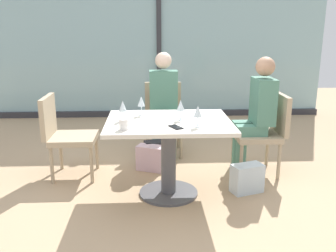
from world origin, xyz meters
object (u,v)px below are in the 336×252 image
(coffee_cup, at_px, (124,125))
(person_far_right, at_px, (257,110))
(wine_glass_2, at_px, (123,107))
(chair_far_right, at_px, (266,129))
(dining_table_main, at_px, (169,141))
(wine_glass_3, at_px, (141,102))
(wine_glass_0, at_px, (181,106))
(wine_glass_1, at_px, (198,112))
(cell_phone_on_table, at_px, (176,127))
(handbag_0, at_px, (158,153))
(chair_far_left, at_px, (64,131))
(chair_near_window, at_px, (163,113))
(handbag_2, at_px, (151,158))
(handbag_1, at_px, (247,178))
(person_near_window, at_px, (164,99))

(coffee_cup, bearing_deg, person_far_right, 30.34)
(wine_glass_2, distance_m, coffee_cup, 0.31)
(chair_far_right, distance_m, coffee_cup, 1.68)
(dining_table_main, height_order, wine_glass_3, wine_glass_3)
(wine_glass_0, height_order, wine_glass_1, same)
(cell_phone_on_table, bearing_deg, handbag_0, 70.72)
(wine_glass_3, height_order, cell_phone_on_table, wine_glass_3)
(chair_far_left, distance_m, wine_glass_0, 1.33)
(wine_glass_0, relative_size, cell_phone_on_table, 1.28)
(chair_near_window, xyz_separation_m, handbag_0, (-0.08, -0.47, -0.36))
(wine_glass_1, bearing_deg, handbag_2, 115.16)
(chair_near_window, relative_size, coffee_cup, 9.67)
(chair_far_left, xyz_separation_m, handbag_2, (0.90, 0.13, -0.36))
(wine_glass_3, xyz_separation_m, handbag_0, (0.17, 0.58, -0.72))
(chair_near_window, height_order, handbag_1, chair_near_window)
(chair_near_window, distance_m, handbag_2, 0.75)
(dining_table_main, relative_size, handbag_0, 3.78)
(wine_glass_1, bearing_deg, person_near_window, 99.67)
(coffee_cup, height_order, handbag_2, coffee_cup)
(person_near_window, relative_size, person_far_right, 1.00)
(chair_near_window, xyz_separation_m, handbag_1, (0.76, -1.26, -0.36))
(chair_near_window, bearing_deg, wine_glass_1, -81.02)
(person_near_window, xyz_separation_m, wine_glass_3, (-0.25, -0.93, 0.16))
(handbag_1, bearing_deg, handbag_2, 127.84)
(chair_far_left, relative_size, wine_glass_2, 4.70)
(chair_far_right, bearing_deg, wine_glass_2, -161.71)
(chair_near_window, height_order, wine_glass_3, wine_glass_3)
(chair_far_right, distance_m, wine_glass_0, 1.14)
(handbag_1, distance_m, handbag_2, 1.11)
(wine_glass_2, bearing_deg, wine_glass_1, -20.41)
(chair_near_window, height_order, wine_glass_1, wine_glass_1)
(chair_far_right, xyz_separation_m, person_far_right, (-0.11, -0.00, 0.20))
(cell_phone_on_table, relative_size, handbag_1, 0.48)
(wine_glass_3, distance_m, handbag_0, 0.94)
(person_far_right, height_order, handbag_0, person_far_right)
(person_near_window, relative_size, cell_phone_on_table, 8.75)
(chair_far_right, relative_size, person_near_window, 0.69)
(person_near_window, xyz_separation_m, handbag_0, (-0.08, -0.36, -0.56))
(wine_glass_2, bearing_deg, wine_glass_3, 52.32)
(chair_far_left, distance_m, wine_glass_3, 0.94)
(dining_table_main, bearing_deg, chair_far_right, 24.97)
(coffee_cup, bearing_deg, person_near_window, 74.95)
(person_near_window, distance_m, wine_glass_0, 1.16)
(chair_near_window, height_order, wine_glass_0, wine_glass_0)
(wine_glass_2, bearing_deg, handbag_2, 68.18)
(person_far_right, height_order, handbag_2, person_far_right)
(chair_far_right, height_order, chair_far_left, same)
(chair_near_window, relative_size, wine_glass_2, 4.70)
(wine_glass_3, xyz_separation_m, handbag_1, (1.01, -0.21, -0.72))
(chair_near_window, bearing_deg, wine_glass_0, -84.98)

